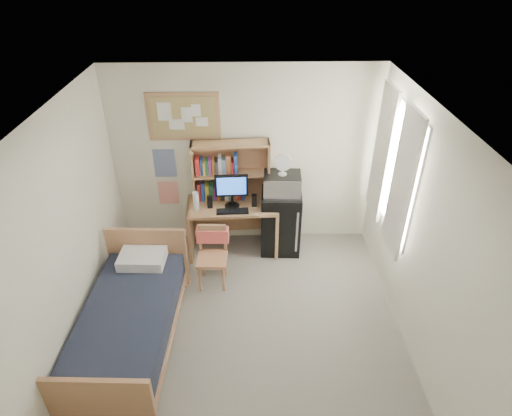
{
  "coord_description": "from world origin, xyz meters",
  "views": [
    {
      "loc": [
        0.04,
        -3.23,
        3.89
      ],
      "look_at": [
        0.14,
        1.2,
        1.07
      ],
      "focal_mm": 30.0,
      "sensor_mm": 36.0,
      "label": 1
    }
  ],
  "objects_px": {
    "speaker_right": "(254,200)",
    "monitor": "(232,192)",
    "desk": "(233,227)",
    "speaker_left": "(210,202)",
    "mini_fridge": "(281,220)",
    "bed": "(130,325)",
    "bulletin_board": "(184,117)",
    "desk_chair": "(212,258)",
    "desk_fan": "(283,165)",
    "microwave": "(282,184)"
  },
  "relations": [
    {
      "from": "desk_chair",
      "to": "speaker_left",
      "type": "distance_m",
      "value": 0.79
    },
    {
      "from": "bed",
      "to": "bulletin_board",
      "type": "bearing_deg",
      "value": 78.46
    },
    {
      "from": "speaker_right",
      "to": "microwave",
      "type": "height_order",
      "value": "microwave"
    },
    {
      "from": "mini_fridge",
      "to": "microwave",
      "type": "relative_size",
      "value": 1.89
    },
    {
      "from": "bed",
      "to": "speaker_right",
      "type": "xyz_separation_m",
      "value": [
        1.4,
        1.64,
        0.59
      ]
    },
    {
      "from": "desk",
      "to": "microwave",
      "type": "relative_size",
      "value": 2.51
    },
    {
      "from": "desk",
      "to": "desk_fan",
      "type": "relative_size",
      "value": 4.34
    },
    {
      "from": "speaker_right",
      "to": "monitor",
      "type": "bearing_deg",
      "value": 180.0
    },
    {
      "from": "bulletin_board",
      "to": "bed",
      "type": "bearing_deg",
      "value": -104.02
    },
    {
      "from": "bulletin_board",
      "to": "bed",
      "type": "xyz_separation_m",
      "value": [
        -0.5,
        -2.0,
        -1.66
      ]
    },
    {
      "from": "desk",
      "to": "mini_fridge",
      "type": "distance_m",
      "value": 0.69
    },
    {
      "from": "bulletin_board",
      "to": "microwave",
      "type": "relative_size",
      "value": 1.9
    },
    {
      "from": "monitor",
      "to": "speaker_right",
      "type": "relative_size",
      "value": 2.77
    },
    {
      "from": "mini_fridge",
      "to": "desk_fan",
      "type": "xyz_separation_m",
      "value": [
        -0.0,
        -0.02,
        0.89
      ]
    },
    {
      "from": "mini_fridge",
      "to": "monitor",
      "type": "xyz_separation_m",
      "value": [
        -0.68,
        -0.1,
        0.54
      ]
    },
    {
      "from": "speaker_left",
      "to": "speaker_right",
      "type": "height_order",
      "value": "same"
    },
    {
      "from": "desk_chair",
      "to": "monitor",
      "type": "height_order",
      "value": "monitor"
    },
    {
      "from": "speaker_left",
      "to": "microwave",
      "type": "bearing_deg",
      "value": 2.54
    },
    {
      "from": "desk",
      "to": "bed",
      "type": "distance_m",
      "value": 2.02
    },
    {
      "from": "speaker_right",
      "to": "microwave",
      "type": "bearing_deg",
      "value": 6.52
    },
    {
      "from": "desk",
      "to": "speaker_right",
      "type": "xyz_separation_m",
      "value": [
        0.3,
        -0.05,
        0.47
      ]
    },
    {
      "from": "speaker_left",
      "to": "microwave",
      "type": "xyz_separation_m",
      "value": [
        0.98,
        0.09,
        0.22
      ]
    },
    {
      "from": "monitor",
      "to": "desk_fan",
      "type": "relative_size",
      "value": 1.65
    },
    {
      "from": "bulletin_board",
      "to": "microwave",
      "type": "xyz_separation_m",
      "value": [
        1.28,
        -0.3,
        -0.85
      ]
    },
    {
      "from": "desk",
      "to": "speaker_left",
      "type": "relative_size",
      "value": 7.34
    },
    {
      "from": "speaker_left",
      "to": "microwave",
      "type": "distance_m",
      "value": 1.01
    },
    {
      "from": "desk",
      "to": "speaker_right",
      "type": "relative_size",
      "value": 7.31
    },
    {
      "from": "bed",
      "to": "speaker_left",
      "type": "bearing_deg",
      "value": 65.99
    },
    {
      "from": "desk",
      "to": "bulletin_board",
      "type": "bearing_deg",
      "value": 149.78
    },
    {
      "from": "mini_fridge",
      "to": "monitor",
      "type": "relative_size",
      "value": 1.98
    },
    {
      "from": "mini_fridge",
      "to": "microwave",
      "type": "distance_m",
      "value": 0.61
    },
    {
      "from": "desk_chair",
      "to": "mini_fridge",
      "type": "distance_m",
      "value": 1.21
    },
    {
      "from": "speaker_left",
      "to": "bed",
      "type": "bearing_deg",
      "value": -119.18
    },
    {
      "from": "bulletin_board",
      "to": "speaker_right",
      "type": "height_order",
      "value": "bulletin_board"
    },
    {
      "from": "bulletin_board",
      "to": "monitor",
      "type": "distance_m",
      "value": 1.16
    },
    {
      "from": "monitor",
      "to": "speaker_right",
      "type": "bearing_deg",
      "value": -0.0
    },
    {
      "from": "desk",
      "to": "desk_chair",
      "type": "bearing_deg",
      "value": -111.73
    },
    {
      "from": "mini_fridge",
      "to": "bulletin_board",
      "type": "bearing_deg",
      "value": 171.27
    },
    {
      "from": "desk_chair",
      "to": "bed",
      "type": "bearing_deg",
      "value": -129.39
    },
    {
      "from": "mini_fridge",
      "to": "speaker_right",
      "type": "height_order",
      "value": "speaker_right"
    },
    {
      "from": "desk_chair",
      "to": "microwave",
      "type": "bearing_deg",
      "value": 40.59
    },
    {
      "from": "mini_fridge",
      "to": "speaker_right",
      "type": "distance_m",
      "value": 0.55
    },
    {
      "from": "bed",
      "to": "microwave",
      "type": "relative_size",
      "value": 3.9
    },
    {
      "from": "bulletin_board",
      "to": "mini_fridge",
      "type": "xyz_separation_m",
      "value": [
        1.28,
        -0.28,
        -1.45
      ]
    },
    {
      "from": "bulletin_board",
      "to": "microwave",
      "type": "distance_m",
      "value": 1.57
    },
    {
      "from": "mini_fridge",
      "to": "speaker_right",
      "type": "bearing_deg",
      "value": -164.44
    },
    {
      "from": "microwave",
      "to": "speaker_left",
      "type": "bearing_deg",
      "value": -171.29
    },
    {
      "from": "mini_fridge",
      "to": "desk_chair",
      "type": "bearing_deg",
      "value": -137.31
    },
    {
      "from": "bulletin_board",
      "to": "desk_fan",
      "type": "bearing_deg",
      "value": -13.07
    },
    {
      "from": "desk",
      "to": "speaker_left",
      "type": "xyz_separation_m",
      "value": [
        -0.3,
        -0.07,
        0.47
      ]
    }
  ]
}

